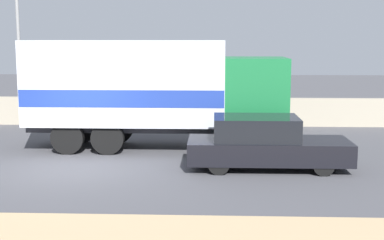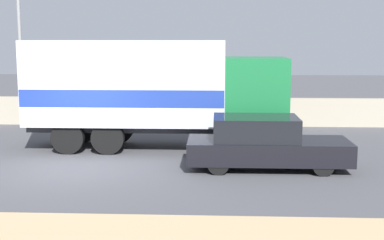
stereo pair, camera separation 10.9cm
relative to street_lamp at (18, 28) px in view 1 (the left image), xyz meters
The scene contains 5 objects.
ground_plane 9.09m from the street_lamp, 60.55° to the right, with size 80.00×80.00×0.00m, color #47474C.
stone_wall_backdrop 5.37m from the street_lamp, 11.02° to the left, with size 60.00×0.35×1.18m.
street_lamp is the anchor object (origin of this frame).
box_truck 7.47m from the street_lamp, 35.31° to the right, with size 8.47×2.39×3.60m.
car_hatchback 12.07m from the street_lamp, 35.77° to the right, with size 4.54×1.74×1.49m.
Camera 1 is at (3.99, -14.59, 3.66)m, focal length 50.00 mm.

